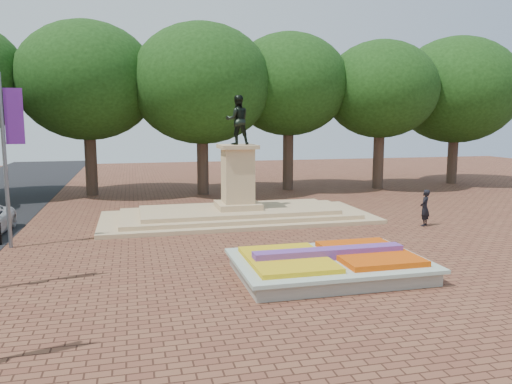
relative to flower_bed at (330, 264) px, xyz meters
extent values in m
plane|color=brown|center=(-1.03, 2.00, -0.38)|extent=(90.00, 90.00, 0.00)
cube|color=gray|center=(-0.03, 0.00, -0.15)|extent=(6.00, 4.00, 0.45)
cube|color=beige|center=(-0.03, 0.00, 0.12)|extent=(6.30, 4.30, 0.12)
cube|color=#E7510C|center=(1.42, 0.00, 0.25)|extent=(2.60, 3.40, 0.22)
cube|color=gold|center=(-1.48, 0.00, 0.24)|extent=(2.60, 3.40, 0.18)
cube|color=#69348F|center=(-0.03, 0.00, 0.34)|extent=(5.20, 0.55, 0.38)
cube|color=tan|center=(-1.03, 10.00, -0.28)|extent=(14.00, 6.00, 0.20)
cube|color=tan|center=(-1.03, 10.00, -0.08)|extent=(12.00, 5.00, 0.20)
cube|color=tan|center=(-1.03, 10.00, 0.12)|extent=(10.00, 4.00, 0.20)
cube|color=tan|center=(-1.03, 10.00, 0.37)|extent=(2.20, 2.20, 0.30)
cube|color=tan|center=(-1.03, 10.00, 1.92)|extent=(1.50, 1.50, 2.80)
cube|color=tan|center=(-1.03, 10.00, 3.42)|extent=(1.90, 1.90, 0.20)
imported|color=black|center=(-1.03, 10.00, 4.77)|extent=(1.22, 0.95, 2.50)
cylinder|color=#3C2A21|center=(-9.03, 20.00, 1.62)|extent=(0.80, 0.80, 4.00)
ellipsoid|color=black|center=(-9.03, 20.00, 6.32)|extent=(8.80, 8.80, 7.48)
cylinder|color=#3C2A21|center=(-2.03, 20.00, 1.62)|extent=(0.80, 0.80, 4.00)
ellipsoid|color=black|center=(-2.03, 20.00, 6.32)|extent=(8.80, 8.80, 7.48)
cylinder|color=#3C2A21|center=(4.97, 20.00, 1.62)|extent=(0.80, 0.80, 4.00)
ellipsoid|color=black|center=(4.97, 20.00, 6.32)|extent=(8.80, 8.80, 7.48)
cylinder|color=#3C2A21|center=(11.97, 20.00, 1.62)|extent=(0.80, 0.80, 4.00)
ellipsoid|color=black|center=(11.97, 20.00, 6.32)|extent=(8.80, 8.80, 7.48)
cylinder|color=#3C2A21|center=(18.97, 20.00, 1.62)|extent=(0.80, 0.80, 4.00)
ellipsoid|color=black|center=(18.97, 20.00, 6.32)|extent=(8.80, 8.80, 7.48)
cylinder|color=slate|center=(-11.23, 6.50, 3.12)|extent=(0.16, 0.16, 7.00)
cube|color=#69218C|center=(-10.78, 6.50, 4.92)|extent=(0.70, 0.04, 2.20)
cylinder|color=black|center=(-11.73, 7.00, 0.07)|extent=(0.10, 0.10, 0.90)
imported|color=black|center=(7.51, 6.18, 0.52)|extent=(0.77, 0.76, 1.80)
camera|label=1|loc=(-6.31, -15.12, 4.77)|focal=35.00mm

